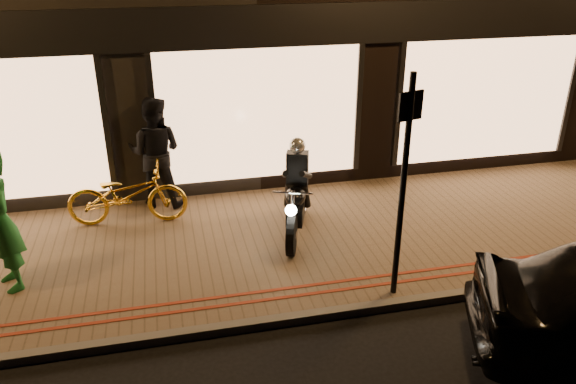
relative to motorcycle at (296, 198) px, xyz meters
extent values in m
plane|color=black|center=(-0.25, -2.19, -0.73)|extent=(90.00, 90.00, 0.00)
cube|color=brown|center=(-0.25, -0.19, -0.67)|extent=(50.00, 4.00, 0.12)
cube|color=#59544C|center=(-0.25, -2.14, -0.67)|extent=(50.00, 0.14, 0.12)
cube|color=maroon|center=(-0.25, -1.74, -0.61)|extent=(50.00, 0.06, 0.01)
cube|color=maroon|center=(-0.25, -1.54, -0.61)|extent=(50.00, 0.06, 0.01)
cube|color=black|center=(-0.25, 1.76, 2.42)|extent=(48.00, 0.12, 0.70)
cube|color=#FDB87E|center=(-0.25, 1.75, 0.88)|extent=(3.60, 0.06, 2.38)
cube|color=#FDB87E|center=(4.25, 1.75, 0.88)|extent=(3.60, 0.06, 2.38)
cylinder|color=black|center=(-0.23, -0.65, -0.29)|extent=(0.32, 0.64, 0.64)
cylinder|color=black|center=(0.20, 0.58, -0.29)|extent=(0.32, 0.64, 0.64)
cylinder|color=silver|center=(-0.23, -0.65, -0.29)|extent=(0.18, 0.18, 0.14)
cylinder|color=silver|center=(0.20, 0.58, -0.29)|extent=(0.18, 0.18, 0.14)
cube|color=black|center=(0.00, 0.01, -0.21)|extent=(0.48, 0.75, 0.30)
ellipsoid|color=black|center=(-0.04, -0.11, 0.09)|extent=(0.47, 0.58, 0.29)
cube|color=black|center=(0.10, 0.29, 0.09)|extent=(0.39, 0.59, 0.09)
cylinder|color=silver|center=(-0.18, -0.51, 0.34)|extent=(0.58, 0.23, 0.03)
cylinder|color=silver|center=(-0.21, -0.60, 0.01)|extent=(0.16, 0.33, 0.71)
sphere|color=white|center=(-0.26, -0.74, 0.17)|extent=(0.22, 0.22, 0.17)
cylinder|color=silver|center=(0.26, 0.40, -0.33)|extent=(0.25, 0.54, 0.07)
cube|color=black|center=(0.06, 0.17, 0.44)|extent=(0.39, 0.32, 0.55)
sphere|color=silver|center=(0.04, 0.11, 0.85)|extent=(0.33, 0.33, 0.26)
cylinder|color=black|center=(-0.20, -0.08, 0.47)|extent=(0.21, 0.61, 0.34)
cylinder|color=black|center=(0.10, -0.18, 0.47)|extent=(0.36, 0.57, 0.34)
cylinder|color=black|center=(-0.09, 0.18, -0.01)|extent=(0.13, 0.27, 0.46)
cylinder|color=black|center=(0.18, 0.09, -0.01)|extent=(0.26, 0.28, 0.46)
cylinder|color=black|center=(0.89, -1.94, 0.89)|extent=(0.10, 0.10, 3.00)
cube|color=black|center=(0.89, -1.94, 1.99)|extent=(0.34, 0.13, 0.35)
imported|color=gold|center=(-2.65, 0.96, -0.10)|extent=(2.00, 0.85, 1.02)
imported|color=#1C692B|center=(-4.17, -0.61, 0.36)|extent=(0.75, 0.85, 1.95)
imported|color=black|center=(-2.14, 1.61, 0.37)|extent=(1.13, 0.99, 1.97)
camera|label=1|loc=(-1.94, -7.84, 3.79)|focal=35.00mm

